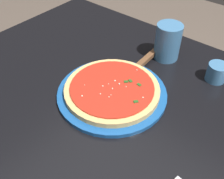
% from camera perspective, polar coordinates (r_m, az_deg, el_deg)
% --- Properties ---
extents(restaurant_table, '(1.05, 0.77, 0.76)m').
position_cam_1_polar(restaurant_table, '(0.88, -0.09, -6.05)').
color(restaurant_table, black).
rests_on(restaurant_table, ground_plane).
extents(serving_plate, '(0.31, 0.31, 0.01)m').
position_cam_1_polar(serving_plate, '(0.75, 0.00, -0.79)').
color(serving_plate, '#195199').
rests_on(serving_plate, restaurant_table).
extents(pizza, '(0.27, 0.27, 0.02)m').
position_cam_1_polar(pizza, '(0.73, 0.00, 0.10)').
color(pizza, '#DBB26B').
rests_on(pizza, serving_plate).
extents(pizza_server, '(0.07, 0.22, 0.01)m').
position_cam_1_polar(pizza_server, '(0.84, 6.42, 5.56)').
color(pizza_server, silver).
rests_on(pizza_server, serving_plate).
extents(cup_tall_drink, '(0.08, 0.08, 0.12)m').
position_cam_1_polar(cup_tall_drink, '(0.88, 12.02, 10.12)').
color(cup_tall_drink, teal).
rests_on(cup_tall_drink, restaurant_table).
extents(cup_small_sauce, '(0.06, 0.06, 0.05)m').
position_cam_1_polar(cup_small_sauce, '(0.84, 21.82, 3.47)').
color(cup_small_sauce, teal).
rests_on(cup_small_sauce, restaurant_table).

